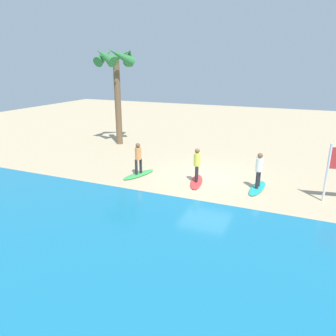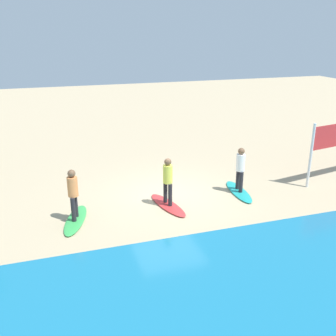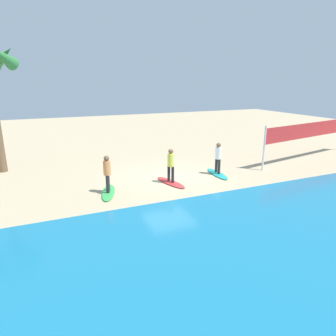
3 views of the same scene
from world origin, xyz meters
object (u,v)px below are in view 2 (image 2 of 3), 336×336
(surfer_teal, at_px, (240,166))
(surfer_green, at_px, (73,191))
(surfer_red, at_px, (168,178))
(surfboard_green, at_px, (76,220))
(surfboard_teal, at_px, (239,191))
(surfboard_red, at_px, (168,205))

(surfer_teal, height_order, surfer_green, same)
(surfer_red, relative_size, surfboard_green, 0.78)
(surfboard_green, bearing_deg, surfer_green, 133.62)
(surfer_red, relative_size, surfer_green, 1.00)
(surfboard_teal, height_order, surfer_teal, surfer_teal)
(surfer_red, distance_m, surfer_green, 3.11)
(surfboard_teal, distance_m, surfboard_red, 2.88)
(surfboard_teal, xyz_separation_m, surfboard_red, (2.86, 0.31, 0.00))
(surfer_teal, bearing_deg, surfboard_green, 4.38)
(surfboard_red, relative_size, surfer_red, 1.28)
(surfer_teal, bearing_deg, surfboard_teal, 180.00)
(surfboard_red, relative_size, surfer_green, 1.28)
(surfboard_teal, relative_size, surfboard_red, 1.00)
(surfer_red, height_order, surfboard_green, surfer_red)
(surfboard_red, height_order, surfboard_green, same)
(surfboard_red, bearing_deg, surfer_red, 13.88)
(surfboard_green, height_order, surfer_green, surfer_green)
(surfer_red, bearing_deg, surfboard_teal, -173.85)
(surfboard_teal, bearing_deg, surfboard_green, -79.88)
(surfboard_teal, distance_m, surfer_red, 3.04)
(surfer_red, bearing_deg, surfboard_green, 2.75)
(surfboard_teal, height_order, surfboard_red, same)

